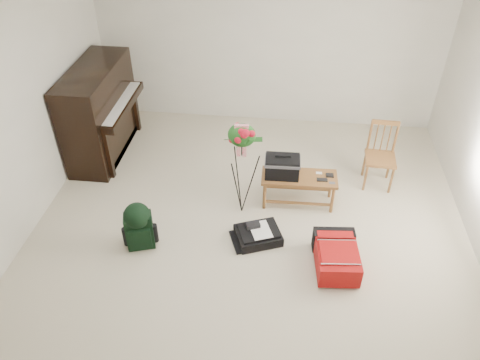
# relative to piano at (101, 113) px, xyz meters

# --- Properties ---
(floor) EXTENTS (5.00, 5.50, 0.01)m
(floor) POSITION_rel_piano_xyz_m (2.19, -1.60, -0.60)
(floor) COLOR beige
(floor) RESTS_ON ground
(ceiling) EXTENTS (5.00, 5.50, 0.01)m
(ceiling) POSITION_rel_piano_xyz_m (2.19, -1.60, 1.90)
(ceiling) COLOR white
(ceiling) RESTS_ON wall_back
(wall_back) EXTENTS (5.00, 0.04, 2.50)m
(wall_back) POSITION_rel_piano_xyz_m (2.19, 1.15, 0.65)
(wall_back) COLOR beige
(wall_back) RESTS_ON floor
(wall_left) EXTENTS (0.04, 5.50, 2.50)m
(wall_left) POSITION_rel_piano_xyz_m (-0.31, -1.60, 0.65)
(wall_left) COLOR beige
(wall_left) RESTS_ON floor
(piano) EXTENTS (0.71, 1.50, 1.25)m
(piano) POSITION_rel_piano_xyz_m (0.00, 0.00, 0.00)
(piano) COLOR black
(piano) RESTS_ON floor
(bench) EXTENTS (0.91, 0.38, 0.69)m
(bench) POSITION_rel_piano_xyz_m (2.58, -0.85, -0.11)
(bench) COLOR brown
(bench) RESTS_ON floor
(dining_chair) EXTENTS (0.39, 0.39, 0.85)m
(dining_chair) POSITION_rel_piano_xyz_m (3.73, -0.32, -0.18)
(dining_chair) COLOR brown
(dining_chair) RESTS_ON floor
(red_suitcase) EXTENTS (0.48, 0.67, 0.27)m
(red_suitcase) POSITION_rel_piano_xyz_m (3.15, -1.81, -0.45)
(red_suitcase) COLOR #B41707
(red_suitcase) RESTS_ON floor
(black_duffel) EXTENTS (0.59, 0.53, 0.20)m
(black_duffel) POSITION_rel_piano_xyz_m (2.30, -1.55, -0.53)
(black_duffel) COLOR black
(black_duffel) RESTS_ON floor
(green_backpack) EXTENTS (0.33, 0.31, 0.59)m
(green_backpack) POSITION_rel_piano_xyz_m (1.02, -1.79, -0.28)
(green_backpack) COLOR black
(green_backpack) RESTS_ON floor
(flower_stand) EXTENTS (0.41, 0.41, 1.26)m
(flower_stand) POSITION_rel_piano_xyz_m (2.06, -1.09, 0.02)
(flower_stand) COLOR black
(flower_stand) RESTS_ON floor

